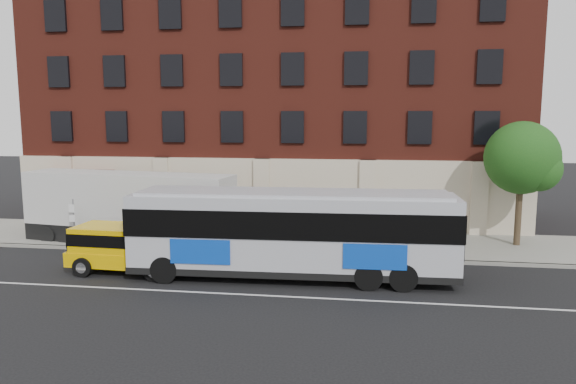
# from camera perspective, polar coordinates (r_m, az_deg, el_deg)

# --- Properties ---
(ground) EXTENTS (120.00, 120.00, 0.00)m
(ground) POSITION_cam_1_polar(r_m,az_deg,el_deg) (20.64, -9.07, -10.84)
(ground) COLOR black
(ground) RESTS_ON ground
(sidewalk) EXTENTS (60.00, 6.00, 0.15)m
(sidewalk) POSITION_cam_1_polar(r_m,az_deg,el_deg) (29.00, -3.76, -5.00)
(sidewalk) COLOR gray
(sidewalk) RESTS_ON ground
(kerb) EXTENTS (60.00, 0.25, 0.15)m
(kerb) POSITION_cam_1_polar(r_m,az_deg,el_deg) (26.16, -5.14, -6.49)
(kerb) COLOR gray
(kerb) RESTS_ON ground
(lane_line) EXTENTS (60.00, 0.12, 0.01)m
(lane_line) POSITION_cam_1_polar(r_m,az_deg,el_deg) (21.09, -8.66, -10.40)
(lane_line) COLOR silver
(lane_line) RESTS_ON ground
(building) EXTENTS (30.00, 12.10, 15.00)m
(building) POSITION_cam_1_polar(r_m,az_deg,el_deg) (36.02, -1.22, 9.64)
(building) COLOR #5D1F16
(building) RESTS_ON sidewalk
(sign_pole) EXTENTS (0.30, 0.20, 2.50)m
(sign_pole) POSITION_cam_1_polar(r_m,az_deg,el_deg) (29.13, -21.62, -2.75)
(sign_pole) COLOR gray
(sign_pole) RESTS_ON ground
(street_tree) EXTENTS (3.60, 3.60, 6.20)m
(street_tree) POSITION_cam_1_polar(r_m,az_deg,el_deg) (29.17, 23.41, 3.04)
(street_tree) COLOR #322419
(street_tree) RESTS_ON sidewalk
(city_bus) EXTENTS (13.26, 3.25, 3.61)m
(city_bus) POSITION_cam_1_polar(r_m,az_deg,el_deg) (22.13, 0.50, -4.08)
(city_bus) COLOR #AAABB3
(city_bus) RESTS_ON ground
(yellow_suv) EXTENTS (5.26, 2.47, 1.99)m
(yellow_suv) POSITION_cam_1_polar(r_m,az_deg,el_deg) (24.23, -16.89, -5.41)
(yellow_suv) COLOR #F0B801
(yellow_suv) RESTS_ON ground
(shipping_container) EXTENTS (11.32, 3.82, 3.70)m
(shipping_container) POSITION_cam_1_polar(r_m,az_deg,el_deg) (29.03, -16.40, -1.77)
(shipping_container) COLOR black
(shipping_container) RESTS_ON ground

